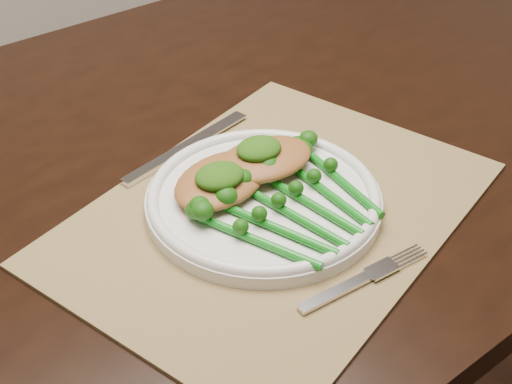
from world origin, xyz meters
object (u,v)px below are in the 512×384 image
placemat (275,212)px  dinner_plate (264,198)px  broccolini_bundle (302,210)px  chicken_fillet_left (221,180)px  dining_table (204,340)px

placemat → dinner_plate: bearing=99.0°
placemat → broccolini_bundle: 0.05m
chicken_fillet_left → placemat: bearing=-70.1°
dining_table → dinner_plate: (0.02, -0.15, 0.39)m
dinner_plate → broccolini_bundle: bearing=-68.1°
dining_table → broccolini_bundle: broccolini_bundle is taller
placemat → broccolini_bundle: (0.01, -0.04, 0.02)m
placemat → chicken_fillet_left: bearing=109.2°
chicken_fillet_left → broccolini_bundle: size_ratio=0.57×
placemat → dinner_plate: size_ratio=1.81×
broccolini_bundle → placemat: bearing=92.2°
dining_table → broccolini_bundle: bearing=-86.9°
dining_table → placemat: placemat is taller
chicken_fillet_left → broccolini_bundle: chicken_fillet_left is taller
dining_table → chicken_fillet_left: (-0.02, -0.12, 0.41)m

